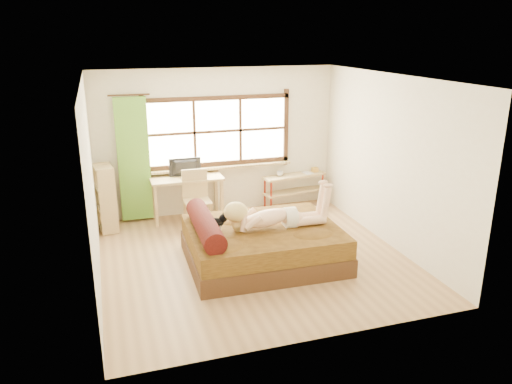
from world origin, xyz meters
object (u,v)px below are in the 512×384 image
object	(u,v)px
bookshelf	(106,198)
pipe_shelf	(295,183)
kitten	(214,222)
chair	(196,195)
bed	(260,243)
woman	(274,206)
desk	(187,183)

from	to	relation	value
bookshelf	pipe_shelf	bearing A→B (deg)	-3.64
kitten	chair	bearing A→B (deg)	89.32
chair	pipe_shelf	bearing A→B (deg)	13.46
bed	chair	world-z (taller)	chair
pipe_shelf	bookshelf	distance (m)	3.58
woman	bookshelf	distance (m)	3.11
bed	bookshelf	size ratio (longest dim) A/B	1.96
chair	pipe_shelf	distance (m)	2.11
bed	pipe_shelf	xyz separation A→B (m)	(1.45, 2.24, 0.17)
desk	pipe_shelf	distance (m)	2.17
pipe_shelf	kitten	bearing A→B (deg)	-144.11
woman	desk	world-z (taller)	woman
desk	pipe_shelf	world-z (taller)	desk
chair	desk	bearing A→B (deg)	106.02
bookshelf	chair	bearing A→B (deg)	-16.42
bookshelf	woman	bearing A→B (deg)	-48.87
woman	pipe_shelf	distance (m)	2.64
woman	bookshelf	size ratio (longest dim) A/B	1.35
woman	pipe_shelf	world-z (taller)	woman
woman	desk	xyz separation A→B (m)	(-0.91, 2.17, -0.19)
desk	pipe_shelf	bearing A→B (deg)	3.56
woman	kitten	distance (m)	0.91
kitten	bookshelf	bearing A→B (deg)	128.92
kitten	bookshelf	size ratio (longest dim) A/B	0.29
chair	bed	bearing A→B (deg)	-70.71
woman	chair	size ratio (longest dim) A/B	1.54
bed	pipe_shelf	world-z (taller)	bed
desk	chair	distance (m)	0.40
bed	kitten	size ratio (longest dim) A/B	6.79
kitten	chair	distance (m)	1.67
bed	desk	size ratio (longest dim) A/B	1.75
bed	desk	world-z (taller)	bed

